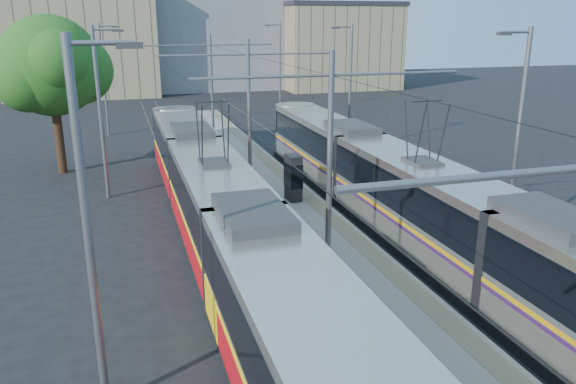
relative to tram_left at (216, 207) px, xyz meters
name	(u,v)px	position (x,y,z in m)	size (l,w,h in m)	color
platform	(264,187)	(3.60, 6.94, -1.56)	(4.00, 50.00, 0.30)	gray
tactile_strip_left	(236,187)	(2.15, 6.94, -1.40)	(0.70, 50.00, 0.01)	gray
tactile_strip_right	(292,182)	(5.05, 6.94, -1.40)	(0.70, 50.00, 0.01)	gray
rails	(264,190)	(3.60, 6.94, -1.69)	(8.71, 70.00, 0.03)	gray
tram_left	(216,207)	(0.00, 0.00, 0.00)	(2.43, 29.53, 5.50)	black
tram_right	(419,201)	(7.20, -1.96, 0.15)	(2.43, 32.17, 5.50)	black
catenary	(279,109)	(3.60, 4.09, 2.82)	(9.20, 70.00, 7.00)	slate
street_lamps	(245,97)	(3.60, 10.94, 2.47)	(15.18, 38.22, 8.00)	slate
shelter	(293,177)	(4.25, 4.11, -0.31)	(0.65, 0.99, 2.10)	black
tree	(58,67)	(-6.00, 13.78, 4.06)	(5.87, 5.43, 8.53)	#382314
building_left	(81,39)	(-6.40, 49.94, 4.44)	(16.32, 12.24, 12.27)	gray
building_centre	(215,16)	(9.60, 53.94, 6.93)	(18.36, 14.28, 17.25)	gray
building_right	(336,46)	(23.60, 47.94, 3.45)	(14.28, 10.20, 10.30)	gray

